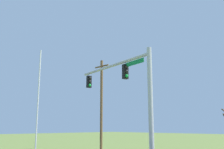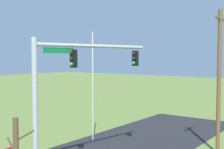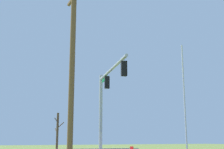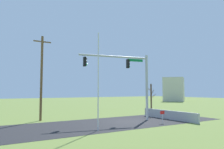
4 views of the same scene
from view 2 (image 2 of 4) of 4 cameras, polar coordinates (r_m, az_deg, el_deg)
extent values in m
cylinder|color=#B2B5BA|center=(15.65, -13.94, -6.52)|extent=(0.28, 0.28, 7.17)
cylinder|color=#B2B5BA|center=(17.60, -2.96, 5.23)|extent=(7.60, 1.65, 0.20)
cube|color=#0F7238|center=(16.13, -9.74, 4.37)|extent=(1.77, 0.37, 0.28)
cube|color=black|center=(16.65, -7.05, 2.91)|extent=(0.30, 0.40, 0.96)
sphere|color=black|center=(16.56, -7.48, 3.94)|extent=(0.22, 0.22, 0.22)
sphere|color=black|center=(16.56, -7.47, 2.90)|extent=(0.22, 0.22, 0.22)
sphere|color=green|center=(16.57, -7.47, 1.87)|extent=(0.22, 0.22, 0.22)
cube|color=black|center=(19.81, 4.28, 2.98)|extent=(0.30, 0.40, 0.96)
sphere|color=black|center=(19.70, 3.99, 3.85)|extent=(0.22, 0.22, 0.22)
sphere|color=black|center=(19.70, 3.99, 2.98)|extent=(0.22, 0.22, 0.22)
sphere|color=green|center=(19.70, 3.98, 2.10)|extent=(0.22, 0.22, 0.22)
cylinder|color=silver|center=(22.83, -3.55, -2.28)|extent=(0.10, 0.10, 8.03)
cylinder|color=brown|center=(20.91, 19.02, -1.34)|extent=(0.26, 0.26, 9.21)
cube|color=brown|center=(20.98, 19.23, 9.63)|extent=(1.90, 0.12, 0.12)
cylinder|color=brown|center=(11.59, -15.69, -10.73)|extent=(0.54, 0.47, 0.39)
cylinder|color=brown|center=(11.94, -17.92, -12.35)|extent=(0.12, 0.61, 0.55)
camera|label=1|loc=(24.23, -50.77, -6.45)|focal=41.95mm
camera|label=3|loc=(33.42, 32.43, -4.85)|focal=48.30mm
camera|label=4|loc=(39.79, -12.96, -1.17)|focal=34.56mm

